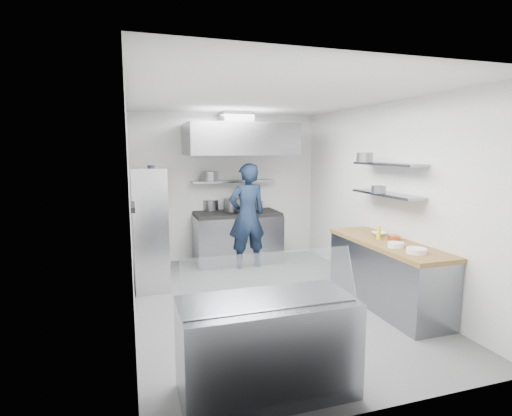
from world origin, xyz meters
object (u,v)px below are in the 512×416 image
object	(u,v)px
gas_range	(237,239)
chef	(247,216)
wire_rack	(150,228)
display_case	(267,347)

from	to	relation	value
gas_range	chef	distance (m)	0.64
gas_range	wire_rack	world-z (taller)	wire_rack
gas_range	chef	size ratio (longest dim) A/B	0.85
chef	gas_range	bearing A→B (deg)	-84.16
chef	wire_rack	distance (m)	1.78
gas_range	chef	world-z (taller)	chef
gas_range	display_case	distance (m)	4.18
wire_rack	display_case	xyz separation A→B (m)	(0.81, -3.19, -0.50)
gas_range	wire_rack	xyz separation A→B (m)	(-1.63, -0.91, 0.48)
chef	display_case	xyz separation A→B (m)	(-0.90, -3.69, -0.52)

